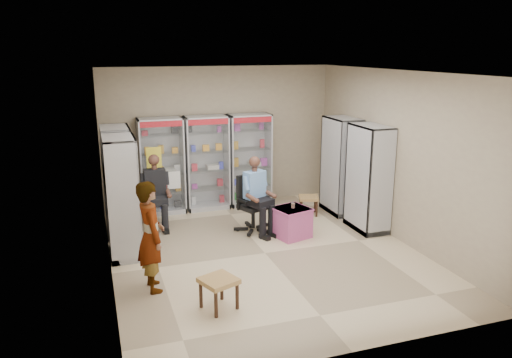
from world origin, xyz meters
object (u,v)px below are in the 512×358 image
object	(u,v)px
seated_shopkeeper	(254,197)
cabinet_left_far	(118,181)
cabinet_back_right	(249,160)
cabinet_back_mid	(207,163)
pink_trunk	(291,222)
office_chair	(253,204)
cabinet_back_left	(162,166)
cabinet_right_far	(341,166)
cabinet_left_near	(122,197)
woven_stool_a	(308,205)
cabinet_right_near	(369,178)
woven_stool_b	(219,293)
wooden_chair	(156,202)
standing_man	(151,236)

from	to	relation	value
seated_shopkeeper	cabinet_left_far	bearing A→B (deg)	140.35
cabinet_back_right	seated_shopkeeper	size ratio (longest dim) A/B	1.47
cabinet_left_far	cabinet_back_right	bearing A→B (deg)	108.19
cabinet_back_mid	pink_trunk	distance (m)	2.51
office_chair	seated_shopkeeper	size ratio (longest dim) A/B	0.79
cabinet_back_left	cabinet_right_far	distance (m)	3.71
cabinet_left_near	woven_stool_a	xyz separation A→B (m)	(3.77, 0.94, -0.81)
office_chair	pink_trunk	xyz separation A→B (m)	(0.57, -0.52, -0.26)
office_chair	woven_stool_a	xyz separation A→B (m)	(1.39, 0.55, -0.34)
cabinet_right_near	woven_stool_a	size ratio (longest dim) A/B	5.15
cabinet_right_far	cabinet_left_near	distance (m)	4.55
woven_stool_a	cabinet_left_far	bearing A→B (deg)	177.64
woven_stool_b	cabinet_left_near	bearing A→B (deg)	114.77
cabinet_back_right	wooden_chair	size ratio (longest dim) A/B	2.13
cabinet_back_right	cabinet_left_far	size ratio (longest dim) A/B	1.00
cabinet_right_far	office_chair	distance (m)	2.19
cabinet_right_far	cabinet_left_near	bearing A→B (deg)	101.41
seated_shopkeeper	standing_man	world-z (taller)	standing_man
pink_trunk	standing_man	size ratio (longest dim) A/B	0.36
woven_stool_b	seated_shopkeeper	bearing A→B (deg)	62.55
cabinet_back_right	cabinet_left_far	world-z (taller)	same
cabinet_left_far	office_chair	size ratio (longest dim) A/B	1.87
woven_stool_a	standing_man	xyz separation A→B (m)	(-3.49, -2.34, 0.61)
cabinet_left_near	wooden_chair	distance (m)	1.56
cabinet_left_near	pink_trunk	bearing A→B (deg)	87.51
cabinet_left_near	pink_trunk	world-z (taller)	cabinet_left_near
seated_shopkeeper	pink_trunk	distance (m)	0.84
woven_stool_a	seated_shopkeeper	bearing A→B (deg)	-156.55
cabinet_left_far	office_chair	bearing A→B (deg)	73.38
cabinet_right_far	woven_stool_b	size ratio (longest dim) A/B	4.65
cabinet_left_near	pink_trunk	distance (m)	3.04
cabinet_right_near	cabinet_left_far	bearing A→B (deg)	73.75
cabinet_back_mid	wooden_chair	distance (m)	1.50
cabinet_back_left	cabinet_right_near	xyz separation A→B (m)	(3.53, -2.23, 0.00)
wooden_chair	office_chair	xyz separation A→B (m)	(1.70, -0.91, 0.07)
cabinet_left_near	office_chair	bearing A→B (deg)	99.33
cabinet_back_mid	pink_trunk	world-z (taller)	cabinet_back_mid
cabinet_back_mid	cabinet_right_far	size ratio (longest dim) A/B	1.00
woven_stool_b	cabinet_back_mid	bearing A→B (deg)	78.81
cabinet_back_left	cabinet_right_far	world-z (taller)	same
cabinet_back_left	woven_stool_b	distance (m)	4.35
cabinet_right_near	pink_trunk	xyz separation A→B (m)	(-1.51, 0.07, -0.72)
cabinet_back_mid	woven_stool_b	xyz separation A→B (m)	(-0.85, -4.27, -0.78)
cabinet_right_far	wooden_chair	distance (m)	3.84
cabinet_left_near	standing_man	world-z (taller)	cabinet_left_near
cabinet_left_near	cabinet_back_left	bearing A→B (deg)	155.39
cabinet_right_far	cabinet_left_near	size ratio (longest dim) A/B	1.00
seated_shopkeeper	standing_man	bearing A→B (deg)	-162.30
cabinet_back_right	pink_trunk	distance (m)	2.28
cabinet_back_right	cabinet_right_far	distance (m)	1.98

